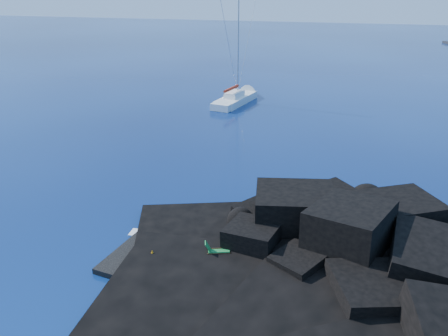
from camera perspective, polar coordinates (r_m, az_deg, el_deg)
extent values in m
plane|color=#030C32|center=(27.74, -14.37, -10.92)|extent=(400.00, 400.00, 0.00)
cube|color=black|center=(26.27, -5.19, -12.30)|extent=(9.08, 6.86, 0.70)
cube|color=silver|center=(25.61, -1.16, -12.20)|extent=(2.17, 1.26, 0.05)
cone|color=orange|center=(26.28, -9.35, -10.96)|extent=(0.37, 0.37, 0.48)
cube|color=#232327|center=(147.39, 27.15, 14.27)|extent=(2.43, 4.36, 0.56)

